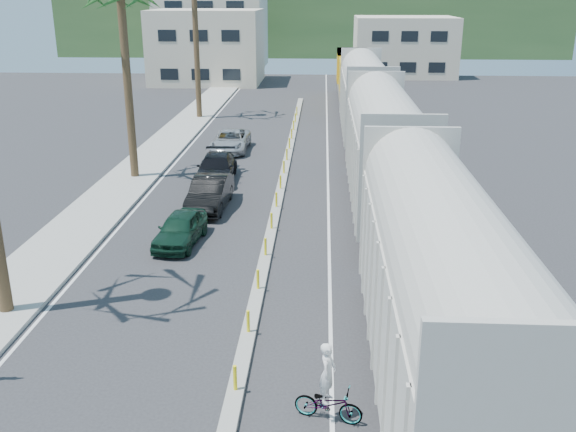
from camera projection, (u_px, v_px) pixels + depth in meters
The scene contains 12 objects.
sidewalk at pixel (146, 163), 38.76m from camera, with size 3.00×90.00×0.15m, color gray.
rails at pixel (367, 155), 40.91m from camera, with size 1.56×100.00×0.06m.
median at pixel (280, 190), 33.57m from camera, with size 0.45×60.00×0.85m.
lane_markings at pixel (250, 166), 38.46m from camera, with size 9.42×90.00×0.01m.
freight_train at pixel (375, 128), 34.83m from camera, with size 3.00×60.94×5.85m.
buildings at pixel (256, 38), 81.18m from camera, with size 38.00×27.00×10.00m.
hillside at pixel (311, 16), 107.02m from camera, with size 80.00×20.00×12.00m, color #385628.
car_lead at pixel (180, 229), 26.42m from camera, with size 1.93×4.01×1.32m, color black.
car_second at pixel (210, 193), 30.74m from camera, with size 1.76×4.68×1.53m, color black.
car_third at pixel (216, 168), 35.23m from camera, with size 2.22×5.03×1.44m, color black.
car_rear at pixel (231, 141), 41.90m from camera, with size 2.27×4.88×1.35m, color #B0B2B5.
cyclist at pixel (328, 397), 15.49m from camera, with size 1.44×1.99×2.10m.
Camera 1 is at (2.13, -12.10, 9.91)m, focal length 40.00 mm.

